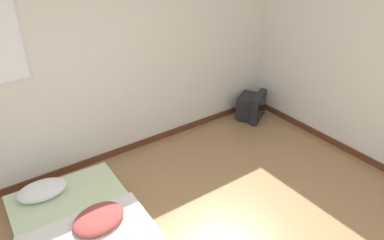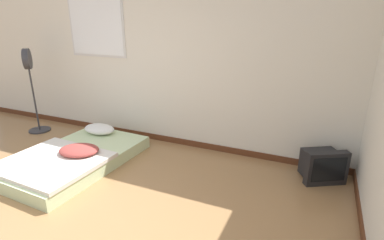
% 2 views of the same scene
% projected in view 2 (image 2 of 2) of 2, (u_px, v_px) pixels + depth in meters
% --- Properties ---
extents(wall_back, '(8.04, 0.08, 2.60)m').
position_uv_depth(wall_back, '(157.00, 60.00, 4.48)').
color(wall_back, silver).
rests_on(wall_back, ground_plane).
extents(mattress_bed, '(1.24, 1.90, 0.31)m').
position_uv_depth(mattress_bed, '(74.00, 157.00, 4.04)').
color(mattress_bed, beige).
rests_on(mattress_bed, ground_plane).
extents(crt_tv, '(0.57, 0.53, 0.42)m').
position_uv_depth(crt_tv, '(322.00, 165.00, 3.64)').
color(crt_tv, black).
rests_on(crt_tv, ground_plane).
extents(standing_fan, '(0.36, 0.36, 1.42)m').
position_uv_depth(standing_fan, '(31.00, 78.00, 4.97)').
color(standing_fan, '#333338').
rests_on(standing_fan, ground_plane).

